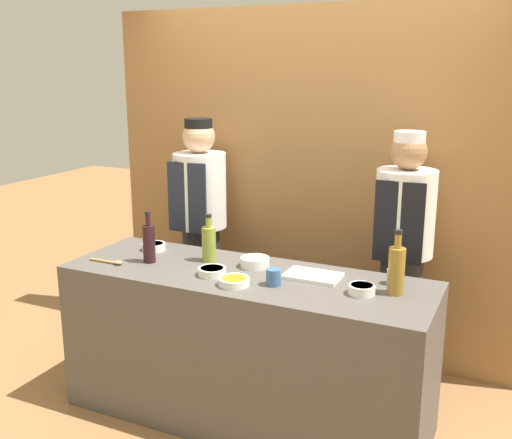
% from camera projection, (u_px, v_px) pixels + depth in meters
% --- Properties ---
extents(ground_plane, '(14.00, 14.00, 0.00)m').
position_uv_depth(ground_plane, '(246.00, 416.00, 3.53)').
color(ground_plane, olive).
extents(cabinet_wall, '(3.02, 0.18, 2.40)m').
position_uv_depth(cabinet_wall, '(314.00, 184.00, 4.19)').
color(cabinet_wall, olive).
rests_on(cabinet_wall, ground_plane).
extents(counter, '(2.08, 0.69, 0.89)m').
position_uv_depth(counter, '(246.00, 347.00, 3.42)').
color(counter, '#514C47').
rests_on(counter, ground_plane).
extents(sauce_bowl_green, '(0.14, 0.14, 0.05)m').
position_uv_depth(sauce_bowl_green, '(362.00, 289.00, 3.01)').
color(sauce_bowl_green, white).
rests_on(sauce_bowl_green, counter).
extents(sauce_bowl_red, '(0.14, 0.14, 0.04)m').
position_uv_depth(sauce_bowl_red, '(154.00, 246.00, 3.74)').
color(sauce_bowl_red, white).
rests_on(sauce_bowl_red, counter).
extents(sauce_bowl_white, '(0.17, 0.17, 0.06)m').
position_uv_depth(sauce_bowl_white, '(255.00, 262.00, 3.42)').
color(sauce_bowl_white, white).
rests_on(sauce_bowl_white, counter).
extents(sauce_bowl_orange, '(0.17, 0.17, 0.04)m').
position_uv_depth(sauce_bowl_orange, '(234.00, 281.00, 3.14)').
color(sauce_bowl_orange, white).
rests_on(sauce_bowl_orange, counter).
extents(sauce_bowl_purple, '(0.16, 0.16, 0.04)m').
position_uv_depth(sauce_bowl_purple, '(212.00, 271.00, 3.29)').
color(sauce_bowl_purple, white).
rests_on(sauce_bowl_purple, counter).
extents(cutting_board, '(0.30, 0.19, 0.02)m').
position_uv_depth(cutting_board, '(313.00, 276.00, 3.25)').
color(cutting_board, white).
rests_on(cutting_board, counter).
extents(bottle_wine, '(0.07, 0.07, 0.31)m').
position_uv_depth(bottle_wine, '(149.00, 242.00, 3.49)').
color(bottle_wine, black).
rests_on(bottle_wine, counter).
extents(bottle_oil, '(0.08, 0.08, 0.28)m').
position_uv_depth(bottle_oil, '(209.00, 243.00, 3.51)').
color(bottle_oil, olive).
rests_on(bottle_oil, counter).
extents(bottle_vinegar, '(0.08, 0.08, 0.33)m').
position_uv_depth(bottle_vinegar, '(396.00, 269.00, 2.99)').
color(bottle_vinegar, olive).
rests_on(bottle_vinegar, counter).
extents(cup_steel, '(0.07, 0.07, 0.08)m').
position_uv_depth(cup_steel, '(394.00, 277.00, 3.15)').
color(cup_steel, '#B7B7BC').
rests_on(cup_steel, counter).
extents(cup_blue, '(0.08, 0.08, 0.09)m').
position_uv_depth(cup_blue, '(274.00, 277.00, 3.13)').
color(cup_blue, '#386093').
rests_on(cup_blue, counter).
extents(wooden_spoon, '(0.23, 0.04, 0.02)m').
position_uv_depth(wooden_spoon, '(110.00, 262.00, 3.49)').
color(wooden_spoon, '#B2844C').
rests_on(wooden_spoon, counter).
extents(chef_left, '(0.37, 0.37, 1.66)m').
position_uv_depth(chef_left, '(201.00, 227.00, 4.24)').
color(chef_left, '#28282D').
rests_on(chef_left, ground_plane).
extents(chef_right, '(0.36, 0.36, 1.64)m').
position_uv_depth(chef_right, '(402.00, 254.00, 3.66)').
color(chef_right, '#28282D').
rests_on(chef_right, ground_plane).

